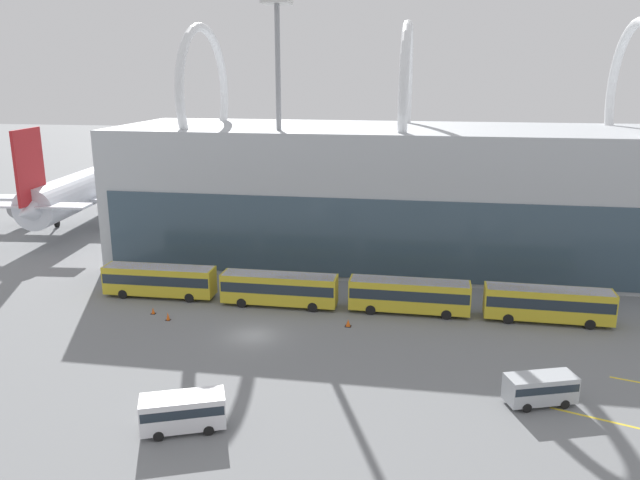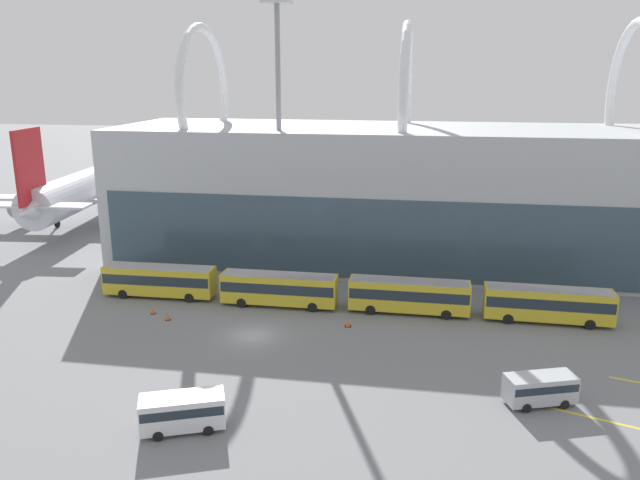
% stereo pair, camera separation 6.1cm
% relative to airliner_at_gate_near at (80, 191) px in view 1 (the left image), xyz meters
% --- Properties ---
extents(ground_plane, '(440.00, 440.00, 0.00)m').
position_rel_airliner_at_gate_near_xyz_m(ground_plane, '(38.08, -37.10, -5.64)').
color(ground_plane, slate).
extents(airliner_at_gate_near, '(33.16, 37.19, 16.45)m').
position_rel_airliner_at_gate_near_xyz_m(airliner_at_gate_near, '(0.00, 0.00, 0.00)').
color(airliner_at_gate_near, silver).
rests_on(airliner_at_gate_near, ground_plane).
extents(airliner_at_gate_far, '(40.19, 42.38, 14.54)m').
position_rel_airliner_at_gate_near_xyz_m(airliner_at_gate_far, '(58.90, 7.42, -0.53)').
color(airliner_at_gate_far, silver).
rests_on(airliner_at_gate_far, ground_plane).
extents(shuttle_bus_0, '(12.08, 2.84, 3.38)m').
position_rel_airliner_at_gate_near_xyz_m(shuttle_bus_0, '(25.38, -28.61, -3.66)').
color(shuttle_bus_0, gold).
rests_on(shuttle_bus_0, ground_plane).
extents(shuttle_bus_1, '(12.04, 2.72, 3.38)m').
position_rel_airliner_at_gate_near_xyz_m(shuttle_bus_1, '(38.74, -29.09, -3.66)').
color(shuttle_bus_1, gold).
rests_on(shuttle_bus_1, ground_plane).
extents(shuttle_bus_2, '(12.06, 2.78, 3.38)m').
position_rel_airliner_at_gate_near_xyz_m(shuttle_bus_2, '(52.10, -28.88, -3.66)').
color(shuttle_bus_2, gold).
rests_on(shuttle_bus_2, ground_plane).
extents(shuttle_bus_3, '(12.09, 2.89, 3.38)m').
position_rel_airliner_at_gate_near_xyz_m(shuttle_bus_3, '(65.46, -29.07, -3.66)').
color(shuttle_bus_3, gold).
rests_on(shuttle_bus_3, ground_plane).
extents(service_van_foreground, '(5.46, 3.57, 2.26)m').
position_rel_airliner_at_gate_near_xyz_m(service_van_foreground, '(62.10, -45.50, -4.31)').
color(service_van_foreground, '#B2B7BC').
rests_on(service_van_foreground, ground_plane).
extents(service_van_crossing, '(6.04, 4.10, 2.49)m').
position_rel_airliner_at_gate_near_xyz_m(service_van_crossing, '(37.66, -53.08, -4.18)').
color(service_van_crossing, silver).
rests_on(service_van_crossing, ground_plane).
extents(floodlight_mast, '(3.15, 3.15, 31.75)m').
position_rel_airliner_at_gate_near_xyz_m(floodlight_mast, '(35.95, -16.18, 16.32)').
color(floodlight_mast, gray).
rests_on(floodlight_mast, ground_plane).
extents(lane_stripe_2, '(9.60, 3.47, 0.01)m').
position_rel_airliner_at_gate_near_xyz_m(lane_stripe_2, '(67.56, -47.54, -5.64)').
color(lane_stripe_2, yellow).
rests_on(lane_stripe_2, ground_plane).
extents(traffic_cone_0, '(0.48, 0.48, 0.67)m').
position_rel_airliner_at_gate_near_xyz_m(traffic_cone_0, '(26.70, -33.50, -5.32)').
color(traffic_cone_0, black).
rests_on(traffic_cone_0, ground_plane).
extents(traffic_cone_1, '(0.48, 0.48, 0.82)m').
position_rel_airliner_at_gate_near_xyz_m(traffic_cone_1, '(28.86, -34.83, -5.24)').
color(traffic_cone_1, black).
rests_on(traffic_cone_1, ground_plane).
extents(traffic_cone_2, '(0.62, 0.62, 0.71)m').
position_rel_airliner_at_gate_near_xyz_m(traffic_cone_2, '(46.50, -33.44, -5.30)').
color(traffic_cone_2, black).
rests_on(traffic_cone_2, ground_plane).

